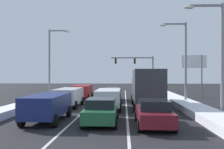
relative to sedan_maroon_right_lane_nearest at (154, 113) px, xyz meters
name	(u,v)px	position (x,y,z in m)	size (l,w,h in m)	color
ground_plane	(108,107)	(-3.16, 8.25, -0.76)	(120.00, 120.00, 0.00)	black
lane_stripe_between_right_lane_and_center_lane	(126,103)	(-1.46, 11.89, -0.76)	(0.14, 40.05, 0.01)	silver
lane_stripe_between_center_lane_and_left_lane	(94,102)	(-4.86, 11.89, -0.76)	(0.14, 40.05, 0.01)	silver
snow_bank_right_shoulder	(177,100)	(3.84, 11.89, -0.50)	(2.02, 40.05, 0.53)	white
snow_bank_left_shoulder	(44,100)	(-10.16, 11.89, -0.50)	(1.58, 40.05, 0.52)	white
sedan_maroon_right_lane_nearest	(154,113)	(0.00, 0.00, 0.00)	(2.00, 4.50, 1.51)	maroon
box_truck_right_lane_second	(147,87)	(0.30, 7.43, 1.14)	(2.53, 7.20, 3.36)	#38383D
suv_black_right_lane_third	(141,90)	(0.41, 16.19, 0.25)	(2.16, 4.90, 1.67)	black
sedan_green_center_lane_nearest	(101,111)	(-3.04, 0.71, 0.00)	(2.00, 4.50, 1.51)	#1E5633
suv_white_center_lane_second	(109,97)	(-2.98, 6.74, 0.25)	(2.16, 4.90, 1.67)	silver
sedan_gray_center_lane_third	(112,94)	(-3.02, 13.64, 0.00)	(2.00, 4.50, 1.51)	slate
suv_navy_left_lane_nearest	(48,105)	(-6.45, 1.16, 0.25)	(2.16, 4.90, 1.67)	navy
suv_silver_left_lane_second	(69,96)	(-6.72, 8.20, 0.25)	(2.16, 4.90, 1.67)	#B7BABF
suv_red_left_lane_third	(82,91)	(-6.65, 14.94, 0.25)	(2.16, 4.90, 1.67)	maroon
traffic_light_gantry	(140,66)	(1.11, 30.09, 3.73)	(7.54, 0.47, 6.20)	slate
street_lamp_right_near	(216,49)	(4.51, 2.79, 3.89)	(2.66, 0.36, 7.72)	gray
street_lamp_right_mid	(182,55)	(3.90, 10.07, 4.03)	(2.66, 0.36, 7.98)	gray
street_lamp_left_mid	(52,57)	(-10.49, 15.85, 4.29)	(2.66, 0.36, 8.48)	gray
roadside_sign_right	(194,66)	(7.24, 18.00, 3.25)	(3.20, 0.16, 5.50)	#59595B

